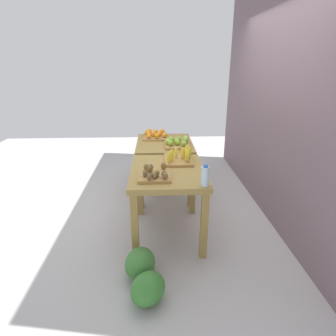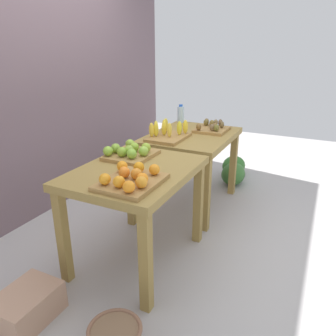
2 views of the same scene
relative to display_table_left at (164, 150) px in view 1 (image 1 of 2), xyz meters
The scene contains 12 objects.
ground_plane 0.88m from the display_table_left, ahead, with size 8.00×8.00×0.00m, color #ADA9A8.
back_wall 1.68m from the display_table_left, 67.47° to the left, with size 4.40×0.12×3.00m, color #6E5961.
display_table_left is the anchor object (origin of this frame).
display_table_right 1.12m from the display_table_left, ahead, with size 1.04×0.80×0.79m.
orange_bin 0.34m from the display_table_left, 153.18° to the right, with size 0.44×0.36×0.11m.
apple_bin 0.31m from the display_table_left, 39.92° to the left, with size 0.40×0.35×0.11m.
banana_crate 0.89m from the display_table_left, ahead, with size 0.44×0.32×0.17m.
kiwi_bin 1.36m from the display_table_left, ahead, with size 0.36×0.32×0.10m.
water_bottle 1.63m from the display_table_left, 11.70° to the left, with size 0.08×0.08×0.21m.
watermelon_pile 2.07m from the display_table_left, ahead, with size 0.71×0.45×0.28m.
wicker_basket 1.07m from the display_table_left, 157.30° to the right, with size 0.31×0.31×0.19m.
cardboard_produce_box 1.08m from the display_table_left, 161.00° to the left, with size 0.40×0.30×0.21m, color tan.
Camera 1 is at (3.46, -0.12, 1.88)m, focal length 30.69 mm.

